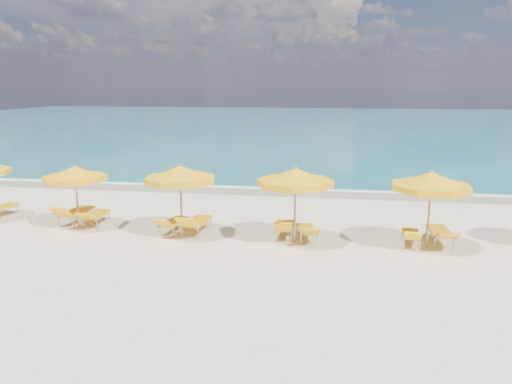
# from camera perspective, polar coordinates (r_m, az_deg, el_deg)

# --- Properties ---
(ground_plane) EXTENTS (120.00, 120.00, 0.00)m
(ground_plane) POSITION_cam_1_polar(r_m,az_deg,el_deg) (16.97, -0.81, -5.03)
(ground_plane) COLOR beige
(ocean) EXTENTS (120.00, 80.00, 0.30)m
(ocean) POSITION_cam_1_polar(r_m,az_deg,el_deg) (64.21, 6.71, 7.71)
(ocean) COLOR #126168
(ocean) RESTS_ON ground
(wet_sand_band) EXTENTS (120.00, 2.60, 0.01)m
(wet_sand_band) POSITION_cam_1_polar(r_m,az_deg,el_deg) (24.05, 2.25, 0.17)
(wet_sand_band) COLOR tan
(wet_sand_band) RESTS_ON ground
(foam_line) EXTENTS (120.00, 1.20, 0.03)m
(foam_line) POSITION_cam_1_polar(r_m,az_deg,el_deg) (24.83, 2.47, 0.55)
(foam_line) COLOR white
(foam_line) RESTS_ON ground
(whitecap_near) EXTENTS (14.00, 0.36, 0.05)m
(whitecap_near) POSITION_cam_1_polar(r_m,az_deg,el_deg) (34.48, -5.75, 3.82)
(whitecap_near) COLOR white
(whitecap_near) RESTS_ON ground
(whitecap_far) EXTENTS (18.00, 0.30, 0.05)m
(whitecap_far) POSITION_cam_1_polar(r_m,az_deg,el_deg) (40.60, 16.51, 4.65)
(whitecap_far) COLOR white
(whitecap_far) RESTS_ON ground
(umbrella_3) EXTENTS (2.92, 2.92, 2.26)m
(umbrella_3) POSITION_cam_1_polar(r_m,az_deg,el_deg) (18.69, -19.98, 1.94)
(umbrella_3) COLOR tan
(umbrella_3) RESTS_ON ground
(umbrella_4) EXTENTS (2.88, 2.88, 2.45)m
(umbrella_4) POSITION_cam_1_polar(r_m,az_deg,el_deg) (16.75, -8.66, 1.96)
(umbrella_4) COLOR tan
(umbrella_4) RESTS_ON ground
(umbrella_5) EXTENTS (2.49, 2.49, 2.51)m
(umbrella_5) POSITION_cam_1_polar(r_m,az_deg,el_deg) (15.83, 4.52, 1.64)
(umbrella_5) COLOR tan
(umbrella_5) RESTS_ON ground
(umbrella_6) EXTENTS (3.08, 3.08, 2.48)m
(umbrella_6) POSITION_cam_1_polar(r_m,az_deg,el_deg) (16.15, 19.38, 1.10)
(umbrella_6) COLOR tan
(umbrella_6) RESTS_ON ground
(lounger_2_right) EXTENTS (0.82, 1.86, 0.66)m
(lounger_2_right) POSITION_cam_1_polar(r_m,az_deg,el_deg) (21.66, -27.19, -2.01)
(lounger_2_right) COLOR #A5A8AD
(lounger_2_right) RESTS_ON ground
(lounger_3_left) EXTENTS (0.81, 2.07, 0.89)m
(lounger_3_left) POSITION_cam_1_polar(r_m,az_deg,el_deg) (19.64, -19.87, -2.61)
(lounger_3_left) COLOR #A5A8AD
(lounger_3_left) RESTS_ON ground
(lounger_3_right) EXTENTS (0.72, 1.85, 0.74)m
(lounger_3_right) POSITION_cam_1_polar(r_m,az_deg,el_deg) (19.14, -17.85, -2.94)
(lounger_3_right) COLOR #A5A8AD
(lounger_3_right) RESTS_ON ground
(lounger_4_left) EXTENTS (0.84, 1.80, 0.74)m
(lounger_4_left) POSITION_cam_1_polar(r_m,az_deg,el_deg) (17.59, -9.37, -3.85)
(lounger_4_left) COLOR #A5A8AD
(lounger_4_left) RESTS_ON ground
(lounger_4_right) EXTENTS (0.80, 2.01, 0.90)m
(lounger_4_right) POSITION_cam_1_polar(r_m,az_deg,el_deg) (17.28, -6.83, -3.95)
(lounger_4_right) COLOR #A5A8AD
(lounger_4_right) RESTS_ON ground
(lounger_5_left) EXTENTS (0.69, 1.79, 0.82)m
(lounger_5_left) POSITION_cam_1_polar(r_m,az_deg,el_deg) (16.80, 3.26, -4.45)
(lounger_5_left) COLOR #A5A8AD
(lounger_5_left) RESTS_ON ground
(lounger_5_right) EXTENTS (0.88, 1.78, 0.72)m
(lounger_5_right) POSITION_cam_1_polar(r_m,az_deg,el_deg) (16.56, 5.76, -4.79)
(lounger_5_right) COLOR #A5A8AD
(lounger_5_right) RESTS_ON ground
(lounger_6_left) EXTENTS (0.64, 1.64, 0.71)m
(lounger_6_left) POSITION_cam_1_polar(r_m,az_deg,el_deg) (16.76, 17.27, -5.11)
(lounger_6_left) COLOR #A5A8AD
(lounger_6_left) RESTS_ON ground
(lounger_6_right) EXTENTS (0.74, 2.02, 0.72)m
(lounger_6_right) POSITION_cam_1_polar(r_m,az_deg,el_deg) (17.17, 20.25, -4.80)
(lounger_6_right) COLOR #A5A8AD
(lounger_6_right) RESTS_ON ground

